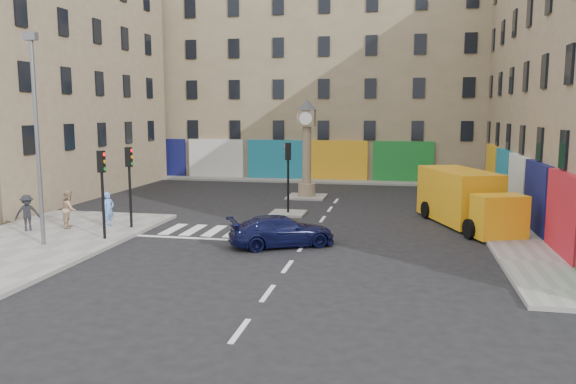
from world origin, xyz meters
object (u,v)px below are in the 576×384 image
(pedestrian_dark, at_px, (27,213))
(pedestrian_tan, at_px, (69,209))
(clock_pillar, at_px, (307,142))
(traffic_light_left_near, at_px, (102,180))
(pedestrian_blue, at_px, (109,209))
(traffic_light_island, at_px, (288,166))
(yellow_van, at_px, (465,199))
(lamp_post, at_px, (36,128))
(navy_sedan, at_px, (282,231))
(traffic_light_left_far, at_px, (129,174))

(pedestrian_dark, bearing_deg, pedestrian_tan, -8.35)
(clock_pillar, bearing_deg, traffic_light_left_near, -114.55)
(clock_pillar, relative_size, pedestrian_blue, 3.81)
(traffic_light_island, height_order, pedestrian_blue, traffic_light_island)
(traffic_light_left_near, distance_m, yellow_van, 16.63)
(traffic_light_island, relative_size, pedestrian_dark, 2.28)
(traffic_light_island, bearing_deg, clock_pillar, 90.00)
(yellow_van, height_order, pedestrian_dark, yellow_van)
(lamp_post, distance_m, navy_sedan, 10.47)
(navy_sedan, height_order, yellow_van, yellow_van)
(clock_pillar, relative_size, navy_sedan, 1.41)
(yellow_van, bearing_deg, pedestrian_dark, 176.82)
(traffic_light_left_near, relative_size, lamp_post, 0.45)
(lamp_post, height_order, navy_sedan, lamp_post)
(pedestrian_tan, bearing_deg, pedestrian_blue, -92.99)
(traffic_light_island, relative_size, clock_pillar, 0.61)
(traffic_light_left_near, relative_size, yellow_van, 0.49)
(traffic_light_left_far, bearing_deg, lamp_post, -116.57)
(traffic_light_left_near, distance_m, traffic_light_island, 10.03)
(traffic_light_left_near, bearing_deg, pedestrian_blue, 114.84)
(traffic_light_left_near, relative_size, navy_sedan, 0.86)
(traffic_light_left_near, bearing_deg, yellow_van, 23.51)
(lamp_post, bearing_deg, pedestrian_dark, 136.31)
(clock_pillar, distance_m, pedestrian_tan, 15.25)
(pedestrian_tan, bearing_deg, lamp_post, 171.40)
(lamp_post, xyz_separation_m, clock_pillar, (8.20, 15.20, -1.24))
(clock_pillar, bearing_deg, pedestrian_dark, -128.92)
(lamp_post, relative_size, clock_pillar, 1.36)
(traffic_light_left_near, xyz_separation_m, clock_pillar, (6.30, 13.80, 0.93))
(traffic_light_island, bearing_deg, navy_sedan, -80.63)
(traffic_light_left_far, distance_m, lamp_post, 4.77)
(navy_sedan, bearing_deg, yellow_van, -80.37)
(traffic_light_left_near, bearing_deg, navy_sedan, 5.95)
(yellow_van, bearing_deg, pedestrian_tan, 175.21)
(traffic_light_left_far, height_order, navy_sedan, traffic_light_left_far)
(traffic_light_left_far, distance_m, pedestrian_dark, 4.79)
(traffic_light_left_far, relative_size, lamp_post, 0.45)
(traffic_light_left_near, xyz_separation_m, traffic_light_left_far, (0.00, 2.40, 0.00))
(traffic_light_island, relative_size, pedestrian_blue, 2.31)
(traffic_light_island, height_order, lamp_post, lamp_post)
(pedestrian_blue, bearing_deg, traffic_light_island, -34.97)
(pedestrian_blue, bearing_deg, clock_pillar, -14.13)
(traffic_light_left_near, distance_m, clock_pillar, 15.19)
(traffic_light_island, distance_m, clock_pillar, 6.07)
(navy_sedan, height_order, pedestrian_dark, pedestrian_dark)
(navy_sedan, xyz_separation_m, pedestrian_blue, (-8.56, 1.61, 0.32))
(yellow_van, relative_size, pedestrian_tan, 4.32)
(pedestrian_tan, bearing_deg, navy_sedan, -118.96)
(traffic_light_island, relative_size, navy_sedan, 0.86)
(traffic_light_left_far, height_order, pedestrian_blue, traffic_light_left_far)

